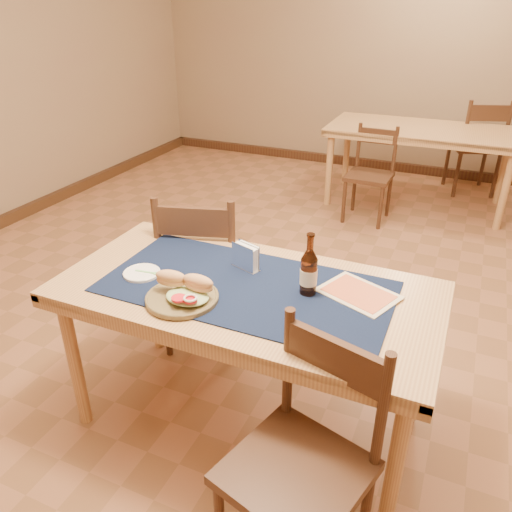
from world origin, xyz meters
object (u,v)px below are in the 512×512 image
at_px(main_table, 247,304).
at_px(chair_main_near, 304,460).
at_px(beer_bottle, 309,272).
at_px(sandwich_plate, 184,293).
at_px(napkin_holder, 246,257).
at_px(chair_main_far, 204,268).
at_px(back_table, 422,137).

distance_m(main_table, chair_main_near, 0.70).
distance_m(main_table, beer_bottle, 0.32).
bearing_deg(beer_bottle, chair_main_near, -71.42).
xyz_separation_m(sandwich_plate, napkin_holder, (0.12, 0.34, 0.03)).
bearing_deg(napkin_holder, chair_main_far, 141.38).
bearing_deg(back_table, beer_bottle, -90.94).
xyz_separation_m(back_table, sandwich_plate, (-0.49, -3.47, 0.12)).
distance_m(chair_main_far, beer_bottle, 0.91).
bearing_deg(main_table, napkin_holder, 115.66).
xyz_separation_m(back_table, napkin_holder, (-0.37, -3.13, 0.14)).
distance_m(beer_bottle, napkin_holder, 0.33).
relative_size(back_table, chair_main_far, 1.78).
bearing_deg(back_table, chair_main_near, -87.92).
xyz_separation_m(main_table, sandwich_plate, (-0.18, -0.20, 0.12)).
distance_m(sandwich_plate, beer_bottle, 0.51).
bearing_deg(main_table, sandwich_plate, -132.48).
bearing_deg(sandwich_plate, main_table, 47.52).
xyz_separation_m(chair_main_near, napkin_holder, (-0.51, 0.65, 0.34)).
bearing_deg(napkin_holder, sandwich_plate, -108.87).
bearing_deg(chair_main_near, napkin_holder, 128.01).
distance_m(chair_main_near, sandwich_plate, 0.76).
relative_size(chair_main_far, napkin_holder, 6.69).
relative_size(sandwich_plate, beer_bottle, 1.11).
distance_m(chair_main_far, napkin_holder, 0.61).
relative_size(chair_main_near, napkin_holder, 6.36).
distance_m(chair_main_far, sandwich_plate, 0.78).
distance_m(back_table, sandwich_plate, 3.50).
height_order(back_table, chair_main_far, chair_main_far).
distance_m(back_table, napkin_holder, 3.16).
relative_size(main_table, sandwich_plate, 5.45).
bearing_deg(beer_bottle, main_table, -168.02).
bearing_deg(main_table, chair_main_far, 135.65).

